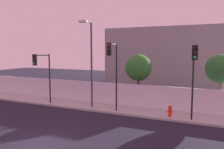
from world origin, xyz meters
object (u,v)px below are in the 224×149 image
object	(u,v)px
traffic_light_center	(113,62)
roadside_tree_leftmost	(138,68)
roadside_tree_midleft	(220,69)
street_lamp_curbside	(90,58)
traffic_light_right	(194,67)
traffic_light_left	(41,68)
fire_hydrant	(170,111)

from	to	relation	value
traffic_light_center	roadside_tree_leftmost	xyz separation A→B (m)	(0.73, 3.82, -0.62)
roadside_tree_leftmost	roadside_tree_midleft	bearing A→B (deg)	0.00
traffic_light_center	street_lamp_curbside	size ratio (longest dim) A/B	0.75
traffic_light_right	traffic_light_left	bearing A→B (deg)	-178.61
fire_hydrant	roadside_tree_midleft	world-z (taller)	roadside_tree_midleft
traffic_light_center	fire_hydrant	distance (m)	5.25
traffic_light_center	traffic_light_right	world-z (taller)	traffic_light_center
fire_hydrant	roadside_tree_leftmost	distance (m)	5.32
street_lamp_curbside	roadside_tree_midleft	bearing A→B (deg)	19.32
traffic_light_left	fire_hydrant	xyz separation A→B (m)	(10.48, 0.86, -2.72)
traffic_light_center	roadside_tree_midleft	world-z (taller)	traffic_light_center
traffic_light_center	roadside_tree_leftmost	size ratio (longest dim) A/B	1.16
fire_hydrant	roadside_tree_leftmost	world-z (taller)	roadside_tree_leftmost
traffic_light_right	roadside_tree_midleft	world-z (taller)	traffic_light_right
traffic_light_right	fire_hydrant	size ratio (longest dim) A/B	6.18
street_lamp_curbside	roadside_tree_leftmost	world-z (taller)	street_lamp_curbside
traffic_light_right	roadside_tree_leftmost	bearing A→B (deg)	142.12
traffic_light_center	roadside_tree_midleft	size ratio (longest dim) A/B	1.16
traffic_light_left	traffic_light_right	world-z (taller)	traffic_light_right
traffic_light_center	traffic_light_right	xyz separation A→B (m)	(5.55, 0.07, -0.15)
roadside_tree_leftmost	roadside_tree_midleft	xyz separation A→B (m)	(6.39, 0.00, 0.10)
street_lamp_curbside	roadside_tree_leftmost	xyz separation A→B (m)	(2.90, 3.26, -0.91)
roadside_tree_midleft	traffic_light_left	bearing A→B (deg)	-163.38
traffic_light_center	roadside_tree_leftmost	distance (m)	3.94
traffic_light_right	fire_hydrant	xyz separation A→B (m)	(-1.50, 0.57, -3.13)
street_lamp_curbside	traffic_light_center	bearing A→B (deg)	-14.52
traffic_light_center	fire_hydrant	size ratio (longest dim) A/B	6.45
traffic_light_left	traffic_light_center	world-z (taller)	traffic_light_center
roadside_tree_leftmost	roadside_tree_midleft	world-z (taller)	roadside_tree_midleft
traffic_light_left	traffic_light_right	size ratio (longest dim) A/B	0.87
traffic_light_center	street_lamp_curbside	xyz separation A→B (m)	(-2.18, 0.56, 0.29)
traffic_light_right	fire_hydrant	distance (m)	3.52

